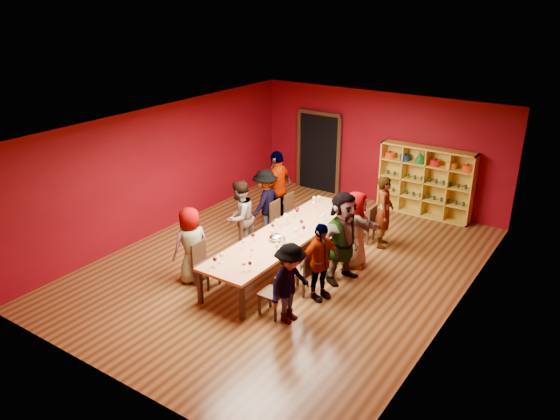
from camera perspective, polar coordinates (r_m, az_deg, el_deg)
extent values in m
cube|color=#4F2F15|center=(11.67, 0.69, -5.77)|extent=(7.10, 9.10, 0.02)
cube|color=#61040E|center=(14.83, 10.39, 6.36)|extent=(7.10, 0.02, 3.00)
cube|color=#61040E|center=(8.04, -17.44, -8.56)|extent=(7.10, 0.02, 3.00)
cube|color=#61040E|center=(13.19, -12.17, 4.21)|extent=(0.02, 9.10, 3.00)
cube|color=#61040E|center=(9.73, 18.29, -3.07)|extent=(0.02, 9.10, 3.00)
cube|color=silver|center=(10.59, 0.76, 8.80)|extent=(7.10, 9.10, 0.02)
cube|color=tan|center=(11.35, 0.70, -2.52)|extent=(1.10, 4.50, 0.06)
cube|color=black|center=(10.28, -8.36, -7.97)|extent=(0.08, 0.08, 0.69)
cube|color=black|center=(13.43, 4.04, -0.25)|extent=(0.08, 0.08, 0.69)
cube|color=black|center=(9.72, -3.99, -9.67)|extent=(0.08, 0.08, 0.69)
cube|color=black|center=(13.01, 7.77, -1.17)|extent=(0.08, 0.08, 0.69)
cube|color=black|center=(15.66, 4.15, 5.99)|extent=(1.20, 0.14, 2.20)
cube|color=black|center=(15.31, 4.14, 10.06)|extent=(1.32, 0.06, 0.10)
cube|color=black|center=(15.92, 1.99, 6.31)|extent=(0.10, 0.06, 2.20)
cube|color=black|center=(15.30, 6.14, 5.52)|extent=(0.10, 0.06, 2.20)
cube|color=gold|center=(14.72, 10.64, 3.77)|extent=(0.04, 0.40, 1.80)
cube|color=gold|center=(14.03, 19.46, 1.91)|extent=(0.04, 0.40, 1.80)
cube|color=gold|center=(14.07, 15.30, 6.25)|extent=(2.40, 0.40, 0.04)
cube|color=gold|center=(14.64, 14.61, -0.37)|extent=(2.40, 0.40, 0.04)
cube|color=gold|center=(14.50, 15.21, 3.08)|extent=(2.40, 0.02, 1.80)
cube|color=gold|center=(14.48, 14.77, 1.20)|extent=(2.36, 0.38, 0.03)
cube|color=gold|center=(14.33, 14.95, 2.87)|extent=(2.36, 0.38, 0.03)
cube|color=gold|center=(14.19, 15.13, 4.59)|extent=(2.36, 0.38, 0.03)
cube|color=gold|center=(14.52, 12.73, 3.34)|extent=(0.03, 0.38, 1.76)
cube|color=gold|center=(14.33, 14.95, 2.87)|extent=(0.03, 0.38, 1.76)
cube|color=gold|center=(14.16, 17.22, 2.39)|extent=(0.03, 0.38, 1.76)
cylinder|color=#E8400D|center=(14.50, 11.45, 5.66)|extent=(0.26, 0.26, 0.15)
sphere|color=black|center=(14.47, 11.47, 6.02)|extent=(0.05, 0.05, 0.05)
cylinder|color=navy|center=(14.36, 12.91, 5.38)|extent=(0.26, 0.26, 0.15)
sphere|color=black|center=(14.33, 12.95, 5.74)|extent=(0.05, 0.05, 0.05)
cylinder|color=#196526|center=(14.24, 14.39, 4.95)|extent=(0.26, 0.26, 0.08)
cone|color=#196526|center=(14.20, 14.45, 5.52)|extent=(0.24, 0.24, 0.22)
cylinder|color=#A91913|center=(14.11, 15.93, 4.78)|extent=(0.26, 0.26, 0.15)
sphere|color=black|center=(14.08, 15.97, 5.15)|extent=(0.05, 0.05, 0.05)
cylinder|color=gold|center=(14.00, 17.47, 4.47)|extent=(0.26, 0.26, 0.15)
sphere|color=black|center=(13.97, 17.51, 4.84)|extent=(0.05, 0.05, 0.05)
cylinder|color=#E8400D|center=(13.90, 19.03, 4.15)|extent=(0.26, 0.26, 0.15)
sphere|color=black|center=(13.87, 19.08, 4.52)|extent=(0.05, 0.05, 0.05)
cylinder|color=#1B3021|center=(14.79, 11.10, 2.24)|extent=(0.07, 0.07, 0.10)
cylinder|color=#1B3021|center=(14.73, 11.76, 2.10)|extent=(0.07, 0.07, 0.10)
cylinder|color=#1B3021|center=(14.66, 12.43, 1.95)|extent=(0.07, 0.07, 0.10)
cylinder|color=#1B3021|center=(14.60, 13.09, 1.81)|extent=(0.07, 0.07, 0.10)
cylinder|color=#1B3021|center=(14.54, 13.77, 1.66)|extent=(0.07, 0.07, 0.10)
cylinder|color=#1B3021|center=(14.49, 14.45, 1.51)|extent=(0.07, 0.07, 0.10)
cylinder|color=#1B3021|center=(14.43, 15.13, 1.36)|extent=(0.07, 0.07, 0.10)
cylinder|color=#1B3021|center=(14.38, 15.82, 1.21)|extent=(0.07, 0.07, 0.10)
cylinder|color=#1B3021|center=(14.33, 16.52, 1.06)|extent=(0.07, 0.07, 0.10)
cylinder|color=#1B3021|center=(14.28, 17.22, 0.90)|extent=(0.07, 0.07, 0.10)
cylinder|color=#1B3021|center=(14.24, 17.92, 0.75)|extent=(0.07, 0.07, 0.10)
cylinder|color=#1B3021|center=(14.19, 18.63, 0.59)|extent=(0.07, 0.07, 0.10)
cylinder|color=#1B3021|center=(14.64, 11.23, 3.90)|extent=(0.07, 0.07, 0.10)
cylinder|color=#1B3021|center=(14.58, 11.90, 3.76)|extent=(0.07, 0.07, 0.10)
cylinder|color=#1B3021|center=(14.52, 12.57, 3.62)|extent=(0.07, 0.07, 0.10)
cylinder|color=#1B3021|center=(14.45, 13.25, 3.48)|extent=(0.07, 0.07, 0.10)
cylinder|color=#1B3021|center=(14.40, 13.93, 3.34)|extent=(0.07, 0.07, 0.10)
cylinder|color=#1B3021|center=(14.34, 14.62, 3.19)|extent=(0.07, 0.07, 0.10)
cylinder|color=#1B3021|center=(14.28, 15.31, 3.05)|extent=(0.07, 0.07, 0.10)
cylinder|color=#1B3021|center=(14.23, 16.01, 2.90)|extent=(0.07, 0.07, 0.10)
cylinder|color=#1B3021|center=(14.18, 16.71, 2.75)|extent=(0.07, 0.07, 0.10)
cylinder|color=#1B3021|center=(14.13, 17.42, 2.60)|extent=(0.07, 0.07, 0.10)
cylinder|color=#1B3021|center=(14.09, 18.13, 2.45)|extent=(0.07, 0.07, 0.10)
cylinder|color=#1B3021|center=(14.04, 18.85, 2.30)|extent=(0.07, 0.07, 0.10)
cube|color=black|center=(10.81, -7.68, -5.79)|extent=(0.42, 0.42, 0.04)
cube|color=black|center=(10.82, -8.50, -4.39)|extent=(0.04, 0.40, 0.44)
cube|color=black|center=(10.91, -8.88, -6.93)|extent=(0.04, 0.04, 0.41)
cube|color=black|center=(10.71, -7.53, -7.45)|extent=(0.04, 0.04, 0.41)
cube|color=black|center=(11.13, -7.70, -6.24)|extent=(0.04, 0.04, 0.41)
cube|color=black|center=(10.93, -6.35, -6.73)|extent=(0.04, 0.04, 0.41)
imported|color=beige|center=(10.89, -9.28, -3.62)|extent=(0.64, 0.85, 1.56)
cube|color=black|center=(11.87, -2.79, -2.93)|extent=(0.42, 0.42, 0.04)
cube|color=black|center=(11.87, -3.55, -1.66)|extent=(0.04, 0.40, 0.44)
cube|color=black|center=(11.94, -3.91, -3.99)|extent=(0.04, 0.04, 0.41)
cube|color=black|center=(11.75, -2.60, -4.41)|extent=(0.04, 0.04, 0.41)
cube|color=black|center=(12.18, -2.94, -3.41)|extent=(0.04, 0.04, 0.41)
cube|color=black|center=(12.00, -1.63, -3.81)|extent=(0.04, 0.04, 0.41)
imported|color=#6092C6|center=(11.91, -4.23, -0.77)|extent=(0.47, 0.82, 1.66)
cube|color=black|center=(12.69, 0.18, -1.17)|extent=(0.42, 0.42, 0.04)
cube|color=black|center=(12.69, -0.53, 0.02)|extent=(0.04, 0.40, 0.44)
cube|color=black|center=(12.74, -0.88, -2.18)|extent=(0.04, 0.04, 0.41)
cube|color=black|center=(12.57, 0.39, -2.54)|extent=(0.04, 0.04, 0.41)
cube|color=black|center=(13.00, -0.02, -1.66)|extent=(0.04, 0.04, 0.41)
cube|color=black|center=(12.82, 1.24, -2.01)|extent=(0.04, 0.04, 0.41)
imported|color=white|center=(12.79, -1.55, 0.81)|extent=(0.49, 1.06, 1.59)
cube|color=black|center=(13.15, 1.63, -0.31)|extent=(0.42, 0.42, 0.04)
cube|color=black|center=(13.15, 0.94, 0.83)|extent=(0.04, 0.40, 0.44)
cube|color=black|center=(13.19, 0.60, -1.29)|extent=(0.04, 0.04, 0.41)
cube|color=black|center=(13.02, 1.84, -1.62)|extent=(0.04, 0.04, 0.41)
cube|color=black|center=(13.45, 1.39, -0.81)|extent=(0.04, 0.04, 0.41)
cube|color=black|center=(13.29, 2.63, -1.13)|extent=(0.04, 0.04, 0.41)
imported|color=pink|center=(13.22, -0.24, 2.24)|extent=(0.60, 1.15, 1.90)
cube|color=black|center=(9.82, -0.77, -8.68)|extent=(0.42, 0.42, 0.04)
cube|color=black|center=(9.60, 0.16, -7.78)|extent=(0.04, 0.40, 0.44)
cube|color=black|center=(9.90, -2.15, -9.93)|extent=(0.04, 0.04, 0.41)
cube|color=black|center=(9.74, -0.51, -10.54)|extent=(0.04, 0.04, 0.41)
cube|color=black|center=(10.14, -1.01, -9.09)|extent=(0.04, 0.04, 0.41)
cube|color=black|center=(9.97, 0.61, -9.66)|extent=(0.04, 0.04, 0.41)
imported|color=#141838|center=(9.48, 1.06, -7.68)|extent=(0.50, 1.00, 1.49)
cube|color=black|center=(10.50, 2.18, -6.48)|extent=(0.42, 0.42, 0.04)
cube|color=black|center=(10.30, 3.10, -5.59)|extent=(0.04, 0.40, 0.44)
cube|color=black|center=(10.57, 0.88, -7.67)|extent=(0.04, 0.04, 0.41)
cube|color=black|center=(10.41, 2.46, -8.19)|extent=(0.04, 0.04, 0.41)
cube|color=black|center=(10.82, 1.87, -6.92)|extent=(0.04, 0.04, 0.41)
cube|color=black|center=(10.66, 3.43, -7.41)|extent=(0.04, 0.04, 0.41)
imported|color=#161F3D|center=(10.16, 4.15, -5.42)|extent=(0.69, 0.98, 1.53)
cube|color=black|center=(11.17, 4.56, -4.67)|extent=(0.42, 0.42, 0.04)
cube|color=black|center=(10.98, 5.46, -3.80)|extent=(0.04, 0.40, 0.44)
cube|color=black|center=(11.22, 3.33, -5.81)|extent=(0.04, 0.04, 0.41)
cube|color=black|center=(11.07, 4.85, -6.26)|extent=(0.04, 0.04, 0.41)
cube|color=black|center=(11.48, 4.21, -5.14)|extent=(0.04, 0.04, 0.41)
cube|color=black|center=(11.34, 5.70, -5.57)|extent=(0.04, 0.04, 0.41)
imported|color=#151E3B|center=(10.77, 6.60, -2.83)|extent=(0.98, 1.81, 1.87)
cube|color=black|center=(11.72, 6.26, -3.37)|extent=(0.42, 0.42, 0.04)
cube|color=black|center=(11.55, 7.14, -2.52)|extent=(0.04, 0.40, 0.44)
cube|color=black|center=(11.76, 5.09, -4.47)|extent=(0.04, 0.04, 0.41)
cube|color=black|center=(11.62, 6.56, -4.88)|extent=(0.04, 0.04, 0.41)
cube|color=black|center=(12.03, 5.88, -3.85)|extent=(0.04, 0.04, 0.41)
cube|color=black|center=(11.89, 7.33, -4.25)|extent=(0.04, 0.04, 0.41)
imported|color=#5D7EBF|center=(11.42, 7.87, -2.01)|extent=(0.64, 0.89, 1.65)
cube|color=black|center=(12.71, 8.81, -1.41)|extent=(0.42, 0.42, 0.04)
cube|color=black|center=(12.54, 9.65, -0.60)|extent=(0.04, 0.40, 0.44)
cube|color=black|center=(12.72, 7.73, -2.43)|extent=(0.04, 0.04, 0.41)
cube|color=black|center=(12.59, 9.11, -2.78)|extent=(0.04, 0.04, 0.41)
cube|color=black|center=(13.00, 8.40, -1.90)|extent=(0.04, 0.04, 0.41)
cube|color=black|center=(12.88, 9.76, -2.24)|extent=(0.04, 0.04, 0.41)
imported|color=#48484D|center=(12.38, 10.84, -0.20)|extent=(0.60, 0.71, 1.66)
cylinder|color=white|center=(10.71, -3.82, -3.96)|extent=(0.06, 0.06, 0.01)
cylinder|color=white|center=(10.69, -3.83, -3.70)|extent=(0.01, 0.01, 0.10)
ellipsoid|color=beige|center=(10.65, -3.84, -3.30)|extent=(0.07, 0.07, 0.08)
cylinder|color=white|center=(12.61, 6.54, 0.11)|extent=(0.06, 0.06, 0.01)
cylinder|color=white|center=(12.59, 6.55, 0.34)|extent=(0.01, 0.01, 0.10)
ellipsoid|color=beige|center=(12.56, 6.57, 0.68)|extent=(0.07, 0.07, 0.08)
cylinder|color=white|center=(11.57, -0.36, -1.83)|extent=(0.06, 0.06, 0.01)
cylinder|color=white|center=(11.55, -0.36, -1.56)|extent=(0.01, 0.01, 0.11)
ellipsoid|color=beige|center=(11.51, -0.36, -1.15)|extent=(0.08, 0.08, 0.09)
cylinder|color=white|center=(12.50, 3.52, 0.02)|extent=(0.07, 0.07, 0.01)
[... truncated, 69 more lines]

